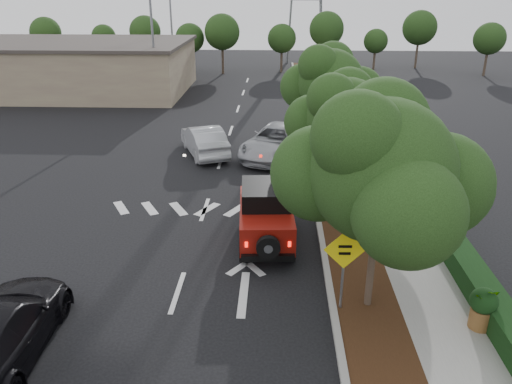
{
  "coord_description": "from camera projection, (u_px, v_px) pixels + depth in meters",
  "views": [
    {
      "loc": [
        2.92,
        -12.6,
        8.6
      ],
      "look_at": [
        2.25,
        3.0,
        2.07
      ],
      "focal_mm": 35.0,
      "sensor_mm": 36.0,
      "label": 1
    }
  ],
  "objects": [
    {
      "name": "planting_strip",
      "position": [
        328.0,
        162.0,
        25.86
      ],
      "size": [
        1.8,
        70.0,
        0.12
      ],
      "primitive_type": "cube",
      "color": "black",
      "rests_on": "ground"
    },
    {
      "name": "curb",
      "position": [
        309.0,
        162.0,
        25.9
      ],
      "size": [
        0.2,
        70.0,
        0.15
      ],
      "primitive_type": "cube",
      "color": "#9E9B93",
      "rests_on": "ground"
    },
    {
      "name": "terracotta_planter",
      "position": [
        483.0,
        304.0,
        13.05
      ],
      "size": [
        0.72,
        0.72,
        1.25
      ],
      "rotation": [
        0.0,
        0.0,
        0.06
      ],
      "color": "brown",
      "rests_on": "ground"
    },
    {
      "name": "sidewalk",
      "position": [
        365.0,
        163.0,
        25.79
      ],
      "size": [
        2.0,
        70.0,
        0.12
      ],
      "primitive_type": "cube",
      "color": "gray",
      "rests_on": "ground"
    },
    {
      "name": "parked_suv",
      "position": [
        121.0,
        94.0,
        38.81
      ],
      "size": [
        4.18,
        2.02,
        1.38
      ],
      "primitive_type": "imported",
      "rotation": [
        0.0,
        0.0,
        1.47
      ],
      "color": "#B5B9BE",
      "rests_on": "ground"
    },
    {
      "name": "transmission_tower",
      "position": [
        304.0,
        63.0,
        59.06
      ],
      "size": [
        7.0,
        4.0,
        28.0
      ],
      "primitive_type": null,
      "color": "slate",
      "rests_on": "ground"
    },
    {
      "name": "commercial_building",
      "position": [
        56.0,
        68.0,
        42.57
      ],
      "size": [
        22.0,
        12.0,
        4.0
      ],
      "primitive_type": "cube",
      "color": "#856E5C",
      "rests_on": "ground"
    },
    {
      "name": "light_pole_a",
      "position": [
        158.0,
        102.0,
        39.27
      ],
      "size": [
        2.0,
        0.22,
        9.0
      ],
      "primitive_type": null,
      "color": "slate",
      "rests_on": "ground"
    },
    {
      "name": "speed_hump_sign",
      "position": [
        344.0,
        259.0,
        13.53
      ],
      "size": [
        1.15,
        0.11,
        2.44
      ],
      "rotation": [
        0.0,
        0.0,
        0.04
      ],
      "color": "slate",
      "rests_on": "ground"
    },
    {
      "name": "street_tree_near",
      "position": [
        367.0,
        307.0,
        14.36
      ],
      "size": [
        3.8,
        3.8,
        5.92
      ],
      "primitive_type": null,
      "color": "black",
      "rests_on": "ground"
    },
    {
      "name": "silver_sedan_oncoming",
      "position": [
        204.0,
        140.0,
        26.97
      ],
      "size": [
        3.32,
        5.1,
        1.59
      ],
      "primitive_type": "imported",
      "rotation": [
        0.0,
        0.0,
        3.52
      ],
      "color": "#AEB0B6",
      "rests_on": "ground"
    },
    {
      "name": "hedge",
      "position": [
        393.0,
        157.0,
        25.6
      ],
      "size": [
        0.8,
        70.0,
        0.8
      ],
      "primitive_type": "cube",
      "color": "black",
      "rests_on": "ground"
    },
    {
      "name": "red_jeep",
      "position": [
        266.0,
        213.0,
        17.7
      ],
      "size": [
        2.05,
        4.19,
        2.1
      ],
      "rotation": [
        0.0,
        0.0,
        0.06
      ],
      "color": "black",
      "rests_on": "ground"
    },
    {
      "name": "ground",
      "position": [
        177.0,
        292.0,
        15.05
      ],
      "size": [
        120.0,
        120.0,
        0.0
      ],
      "primitive_type": "plane",
      "color": "black",
      "rests_on": "ground"
    },
    {
      "name": "street_tree_far",
      "position": [
        326.0,
        157.0,
        26.81
      ],
      "size": [
        3.4,
        3.4,
        5.62
      ],
      "primitive_type": null,
      "color": "black",
      "rests_on": "ground"
    },
    {
      "name": "light_pole_b",
      "position": [
        175.0,
        76.0,
        50.37
      ],
      "size": [
        2.0,
        0.22,
        9.0
      ],
      "primitive_type": null,
      "color": "slate",
      "rests_on": "ground"
    },
    {
      "name": "silver_suv_ahead",
      "position": [
        277.0,
        141.0,
        26.67
      ],
      "size": [
        4.56,
        6.5,
        1.65
      ],
      "primitive_type": "imported",
      "rotation": [
        0.0,
        0.0,
        -0.34
      ],
      "color": "#A4A6AC",
      "rests_on": "ground"
    },
    {
      "name": "street_tree_mid",
      "position": [
        340.0,
        207.0,
        20.82
      ],
      "size": [
        3.2,
        3.2,
        5.32
      ],
      "primitive_type": null,
      "color": "black",
      "rests_on": "ground"
    }
  ]
}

